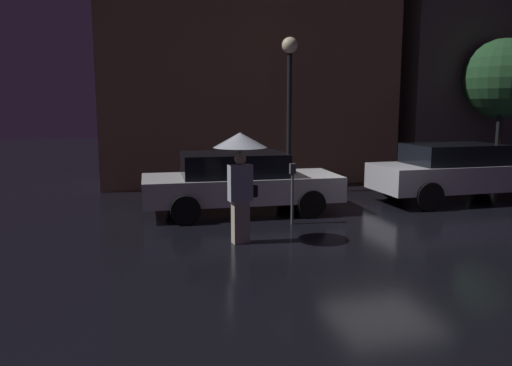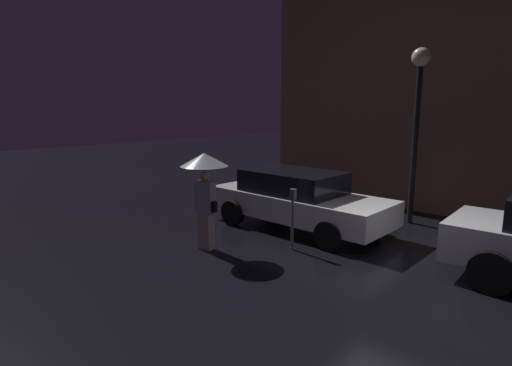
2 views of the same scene
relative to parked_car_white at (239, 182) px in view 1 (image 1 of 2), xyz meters
The scene contains 10 objects.
ground_plane 3.51m from the parked_car_white, 23.04° to the right, with size 60.00×60.00×0.00m, color black.
building_facade_left 6.48m from the parked_car_white, 74.63° to the left, with size 9.64×3.00×8.82m.
building_facade_right 12.93m from the parked_car_white, 24.45° to the left, with size 8.90×3.00×8.40m.
parked_car_white is the anchor object (origin of this frame).
parked_car_silver 5.91m from the parked_car_white, ahead, with size 4.62×1.96×1.55m.
pedestrian_with_umbrella 2.76m from the parked_car_white, 101.56° to the right, with size 0.99×0.99×2.07m.
parking_meter 1.64m from the parked_car_white, 57.69° to the right, with size 0.12×0.10×1.33m.
street_lamp_near 3.94m from the parked_car_white, 49.85° to the left, with size 0.46×0.46×4.45m.
street_lamp_far 9.89m from the parked_car_white, 15.68° to the left, with size 0.41×0.41×4.08m.
street_tree 10.47m from the parked_car_white, 17.20° to the left, with size 2.65×2.65×4.74m.
Camera 1 is at (-5.60, -10.13, 2.58)m, focal length 35.00 mm.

